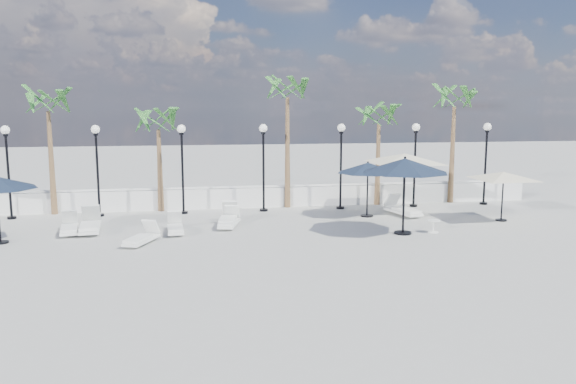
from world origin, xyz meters
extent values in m
plane|color=#969591|center=(0.00, 0.00, 0.00)|extent=(100.00, 100.00, 0.00)
cube|color=silver|center=(0.00, 7.50, 0.45)|extent=(26.00, 0.30, 0.90)
cube|color=silver|center=(0.00, 7.50, 0.97)|extent=(26.00, 0.12, 0.08)
cylinder|color=black|center=(-10.50, 6.50, 0.05)|extent=(0.36, 0.36, 0.10)
cylinder|color=black|center=(-10.50, 6.50, 1.75)|extent=(0.10, 0.10, 3.50)
cylinder|color=black|center=(-10.50, 6.50, 3.45)|extent=(0.18, 0.18, 0.10)
sphere|color=white|center=(-10.50, 6.50, 3.66)|extent=(0.36, 0.36, 0.36)
cylinder|color=black|center=(-7.00, 6.50, 0.05)|extent=(0.36, 0.36, 0.10)
cylinder|color=black|center=(-7.00, 6.50, 1.75)|extent=(0.10, 0.10, 3.50)
cylinder|color=black|center=(-7.00, 6.50, 3.45)|extent=(0.18, 0.18, 0.10)
sphere|color=white|center=(-7.00, 6.50, 3.66)|extent=(0.36, 0.36, 0.36)
cylinder|color=black|center=(-3.50, 6.50, 0.05)|extent=(0.36, 0.36, 0.10)
cylinder|color=black|center=(-3.50, 6.50, 1.75)|extent=(0.10, 0.10, 3.50)
cylinder|color=black|center=(-3.50, 6.50, 3.45)|extent=(0.18, 0.18, 0.10)
sphere|color=white|center=(-3.50, 6.50, 3.66)|extent=(0.36, 0.36, 0.36)
cylinder|color=black|center=(0.00, 6.50, 0.05)|extent=(0.36, 0.36, 0.10)
cylinder|color=black|center=(0.00, 6.50, 1.75)|extent=(0.10, 0.10, 3.50)
cylinder|color=black|center=(0.00, 6.50, 3.45)|extent=(0.18, 0.18, 0.10)
sphere|color=white|center=(0.00, 6.50, 3.66)|extent=(0.36, 0.36, 0.36)
cylinder|color=black|center=(3.50, 6.50, 0.05)|extent=(0.36, 0.36, 0.10)
cylinder|color=black|center=(3.50, 6.50, 1.75)|extent=(0.10, 0.10, 3.50)
cylinder|color=black|center=(3.50, 6.50, 3.45)|extent=(0.18, 0.18, 0.10)
sphere|color=white|center=(3.50, 6.50, 3.66)|extent=(0.36, 0.36, 0.36)
cylinder|color=black|center=(7.00, 6.50, 0.05)|extent=(0.36, 0.36, 0.10)
cylinder|color=black|center=(7.00, 6.50, 1.75)|extent=(0.10, 0.10, 3.50)
cylinder|color=black|center=(7.00, 6.50, 3.45)|extent=(0.18, 0.18, 0.10)
sphere|color=white|center=(7.00, 6.50, 3.66)|extent=(0.36, 0.36, 0.36)
cylinder|color=black|center=(10.50, 6.50, 0.05)|extent=(0.36, 0.36, 0.10)
cylinder|color=black|center=(10.50, 6.50, 1.75)|extent=(0.10, 0.10, 3.50)
cylinder|color=black|center=(10.50, 6.50, 3.45)|extent=(0.18, 0.18, 0.10)
sphere|color=white|center=(10.50, 6.50, 3.66)|extent=(0.36, 0.36, 0.36)
cone|color=brown|center=(-9.00, 7.30, 2.20)|extent=(0.28, 0.28, 4.40)
cone|color=brown|center=(-4.50, 7.30, 1.80)|extent=(0.28, 0.28, 3.60)
cone|color=brown|center=(1.20, 7.30, 2.50)|extent=(0.28, 0.28, 5.00)
cone|color=brown|center=(5.50, 7.30, 1.90)|extent=(0.28, 0.28, 3.80)
cone|color=brown|center=(9.20, 7.30, 2.30)|extent=(0.28, 0.28, 4.60)
cube|color=silver|center=(-4.81, 1.21, 0.14)|extent=(1.19, 1.76, 0.09)
cube|color=silver|center=(-4.90, 1.00, 0.24)|extent=(0.94, 1.25, 0.09)
cube|color=silver|center=(-4.54, 1.83, 0.47)|extent=(0.64, 0.58, 0.52)
cube|color=silver|center=(-7.56, 3.28, 0.14)|extent=(0.88, 1.85, 0.10)
cube|color=silver|center=(-7.52, 3.04, 0.25)|extent=(0.75, 1.28, 0.10)
cube|color=silver|center=(-7.68, 3.99, 0.50)|extent=(0.62, 0.51, 0.56)
cube|color=silver|center=(-6.85, 3.38, 0.17)|extent=(0.92, 2.14, 0.11)
cube|color=silver|center=(-6.82, 3.10, 0.29)|extent=(0.80, 1.47, 0.11)
cube|color=silver|center=(-6.94, 4.22, 0.58)|extent=(0.70, 0.56, 0.65)
cube|color=silver|center=(-3.74, 2.72, 0.14)|extent=(0.67, 1.72, 0.09)
cube|color=silver|center=(-3.72, 2.49, 0.24)|extent=(0.60, 1.17, 0.09)
cube|color=silver|center=(-3.78, 3.40, 0.48)|extent=(0.55, 0.43, 0.53)
cube|color=silver|center=(-1.73, 3.83, 0.16)|extent=(0.95, 2.03, 0.11)
cube|color=silver|center=(-1.77, 3.57, 0.27)|extent=(0.81, 1.40, 0.11)
cube|color=silver|center=(-1.60, 4.61, 0.55)|extent=(0.68, 0.55, 0.61)
cube|color=silver|center=(-1.72, 3.43, 0.14)|extent=(1.00, 1.84, 0.09)
cube|color=silver|center=(-1.78, 3.20, 0.25)|extent=(0.82, 1.28, 0.09)
cube|color=silver|center=(-1.55, 4.11, 0.49)|extent=(0.63, 0.54, 0.55)
cube|color=silver|center=(5.74, 4.55, 0.16)|extent=(1.13, 2.06, 0.11)
cube|color=silver|center=(5.80, 4.29, 0.28)|extent=(0.93, 1.44, 0.11)
cube|color=silver|center=(5.54, 5.32, 0.55)|extent=(0.71, 0.60, 0.61)
cylinder|color=silver|center=(-6.89, 4.76, 0.01)|extent=(0.35, 0.35, 0.03)
cylinder|color=silver|center=(-6.89, 4.76, 0.21)|extent=(0.05, 0.05, 0.43)
cylinder|color=silver|center=(-6.89, 4.76, 0.43)|extent=(0.46, 0.46, 0.03)
cylinder|color=silver|center=(5.65, 1.23, 0.01)|extent=(0.37, 0.37, 0.03)
cylinder|color=silver|center=(5.65, 1.23, 0.22)|extent=(0.06, 0.06, 0.44)
cylinder|color=silver|center=(5.65, 1.23, 0.45)|extent=(0.48, 0.48, 0.03)
cylinder|color=black|center=(-9.55, 2.11, 0.03)|extent=(0.51, 0.51, 0.06)
cylinder|color=black|center=(4.46, 1.21, 0.03)|extent=(0.63, 0.63, 0.07)
cylinder|color=black|center=(4.46, 1.21, 1.35)|extent=(0.08, 0.08, 2.71)
cone|color=black|center=(4.46, 1.21, 2.51)|extent=(3.16, 3.16, 0.51)
sphere|color=black|center=(4.46, 1.21, 2.79)|extent=(0.09, 0.09, 0.09)
cylinder|color=black|center=(4.15, 4.56, 0.03)|extent=(0.52, 0.52, 0.06)
cylinder|color=black|center=(4.15, 4.56, 1.12)|extent=(0.07, 0.07, 2.24)
cone|color=black|center=(4.15, 4.56, 2.07)|extent=(2.61, 2.61, 0.42)
sphere|color=black|center=(4.15, 4.56, 2.30)|extent=(0.07, 0.07, 0.07)
cylinder|color=black|center=(9.27, 2.80, 0.03)|extent=(0.45, 0.45, 0.05)
cylinder|color=black|center=(9.27, 2.80, 0.99)|extent=(0.06, 0.06, 1.98)
pyramid|color=#BCB395|center=(9.27, 2.80, 2.00)|extent=(4.38, 4.38, 0.30)
cylinder|color=black|center=(5.92, 5.00, 0.03)|extent=(0.60, 0.60, 0.07)
cylinder|color=black|center=(5.92, 5.00, 1.29)|extent=(0.08, 0.08, 2.58)
pyramid|color=#BCB395|center=(5.92, 5.00, 2.60)|extent=(5.60, 5.60, 0.40)
camera|label=1|loc=(-2.97, -17.83, 4.61)|focal=35.00mm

